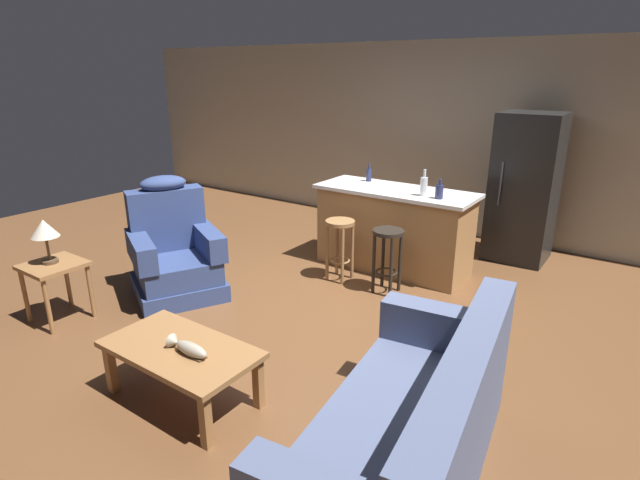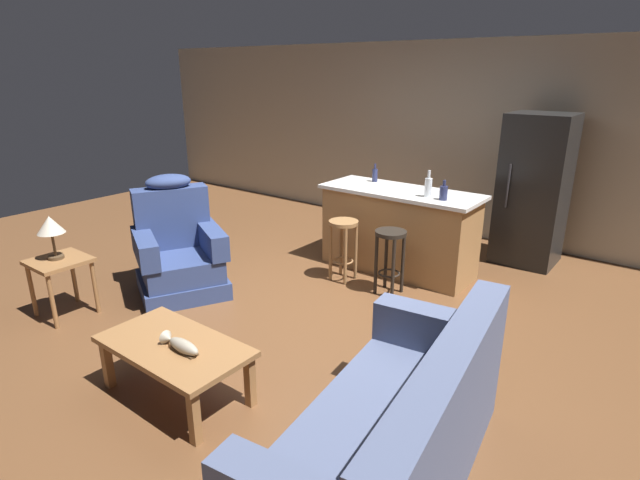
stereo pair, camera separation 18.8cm
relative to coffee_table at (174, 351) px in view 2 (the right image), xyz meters
name	(u,v)px [view 2 (the right image)]	position (x,y,z in m)	size (l,w,h in m)	color
ground_plane	(328,311)	(0.06, 1.71, -0.36)	(12.00, 12.00, 0.00)	brown
back_wall	(466,141)	(0.06, 4.84, 0.94)	(12.00, 0.05, 2.60)	#A89E89
coffee_table	(174,351)	(0.00, 0.00, 0.00)	(1.10, 0.60, 0.42)	olive
fish_figurine	(181,345)	(0.12, -0.03, 0.10)	(0.34, 0.10, 0.10)	#4C3823
couch	(396,436)	(1.63, 0.21, -0.02)	(1.08, 1.99, 0.94)	#4C5675
recliner_near_lamp	(178,252)	(-1.48, 1.17, 0.06)	(1.13, 1.13, 1.20)	navy
end_table	(60,269)	(-1.88, 0.14, 0.10)	(0.48, 0.48, 0.56)	olive
table_lamp	(50,227)	(-1.91, 0.14, 0.50)	(0.24, 0.24, 0.41)	#4C3823
kitchen_island	(398,230)	(0.06, 3.06, 0.11)	(1.80, 0.70, 0.95)	#9E7042
bar_stool_left	(343,239)	(-0.27, 2.43, 0.11)	(0.32, 0.32, 0.68)	olive
bar_stool_right	(390,250)	(0.31, 2.43, 0.11)	(0.32, 0.32, 0.68)	black
refrigerator	(533,190)	(1.16, 4.26, 0.52)	(0.70, 0.69, 1.76)	black
bottle_tall_green	(428,187)	(0.44, 2.95, 0.69)	(0.08, 0.08, 0.28)	silver
bottle_short_amber	(444,192)	(0.63, 2.93, 0.66)	(0.08, 0.08, 0.21)	#23284C
bottle_wine_dark	(375,175)	(-0.40, 3.25, 0.67)	(0.06, 0.06, 0.22)	#23284C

